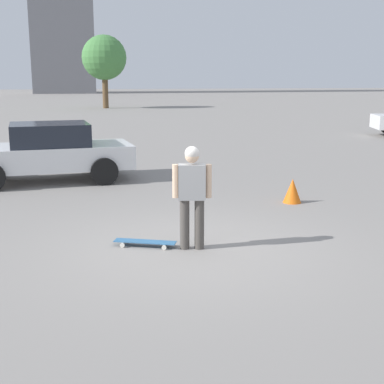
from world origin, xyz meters
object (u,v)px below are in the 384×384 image
Objects in this scene: person at (192,190)px; skateboard at (145,242)px; car_parked_near at (48,151)px; traffic_cone at (292,191)px.

skateboard is at bearing 171.78° from person.
person is 1.11m from skateboard.
person reaches higher than car_parked_near.
person is at bearing -177.49° from skateboard.
person is at bearing 106.29° from car_parked_near.
car_parked_near is (-5.74, -1.85, 0.68)m from skateboard.
skateboard is 6.07m from car_parked_near.
person is 3.74m from traffic_cone.
car_parked_near reaches higher than skateboard.
skateboard is at bearing -54.20° from traffic_cone.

